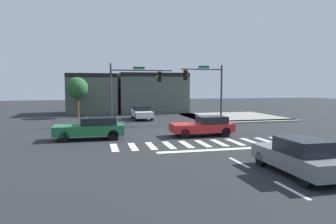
# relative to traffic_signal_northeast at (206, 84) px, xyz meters

# --- Properties ---
(ground_plane) EXTENTS (120.00, 120.00, 0.00)m
(ground_plane) POSITION_rel_traffic_signal_northeast_xyz_m (-3.83, -5.23, -3.86)
(ground_plane) COLOR #232628
(crosswalk_near) EXTENTS (11.51, 2.43, 0.01)m
(crosswalk_near) POSITION_rel_traffic_signal_northeast_xyz_m (-3.83, -9.73, -3.86)
(crosswalk_near) COLOR silver
(crosswalk_near) RESTS_ON ground_plane
(lane_markings) EXTENTS (6.80, 24.25, 0.01)m
(lane_markings) POSITION_rel_traffic_signal_northeast_xyz_m (-2.77, -17.97, -3.86)
(lane_markings) COLOR white
(lane_markings) RESTS_ON ground_plane
(bike_detector_marking) EXTENTS (0.91, 0.91, 0.01)m
(bike_detector_marking) POSITION_rel_traffic_signal_northeast_xyz_m (-1.98, -13.78, -3.86)
(bike_detector_marking) COLOR yellow
(bike_detector_marking) RESTS_ON ground_plane
(curb_corner_northeast) EXTENTS (10.00, 10.60, 0.15)m
(curb_corner_northeast) POSITION_rel_traffic_signal_northeast_xyz_m (4.66, 4.19, -3.79)
(curb_corner_northeast) COLOR gray
(curb_corner_northeast) RESTS_ON ground_plane
(storefront_row) EXTENTS (15.62, 6.83, 5.34)m
(storefront_row) POSITION_rel_traffic_signal_northeast_xyz_m (-5.97, 14.10, -1.21)
(storefront_row) COLOR #4C564C
(storefront_row) RESTS_ON ground_plane
(traffic_signal_northeast) EXTENTS (4.17, 0.32, 5.63)m
(traffic_signal_northeast) POSITION_rel_traffic_signal_northeast_xyz_m (0.00, 0.00, 0.00)
(traffic_signal_northeast) COLOR #383A3D
(traffic_signal_northeast) RESTS_ON ground_plane
(traffic_signal_northwest) EXTENTS (5.84, 0.32, 5.68)m
(traffic_signal_northwest) POSITION_rel_traffic_signal_northeast_xyz_m (-6.87, 0.71, 0.01)
(traffic_signal_northwest) COLOR #383A3D
(traffic_signal_northwest) RESTS_ON ground_plane
(car_red) EXTENTS (4.47, 1.89, 1.43)m
(car_red) POSITION_rel_traffic_signal_northeast_xyz_m (-2.71, -6.86, -3.13)
(car_red) COLOR red
(car_red) RESTS_ON ground_plane
(car_green) EXTENTS (4.63, 1.82, 1.48)m
(car_green) POSITION_rel_traffic_signal_northeast_xyz_m (-10.71, -6.47, -3.09)
(car_green) COLOR #1E6638
(car_green) RESTS_ON ground_plane
(car_white) EXTENTS (1.86, 4.42, 1.47)m
(car_white) POSITION_rel_traffic_signal_northeast_xyz_m (-5.45, 5.15, -3.11)
(car_white) COLOR white
(car_white) RESTS_ON ground_plane
(car_gray) EXTENTS (1.74, 4.48, 1.54)m
(car_gray) POSITION_rel_traffic_signal_northeast_xyz_m (-2.39, -17.17, -3.10)
(car_gray) COLOR slate
(car_gray) RESTS_ON ground_plane
(roadside_tree) EXTENTS (2.47, 2.47, 4.64)m
(roadside_tree) POSITION_rel_traffic_signal_northeast_xyz_m (-12.33, 8.77, -0.51)
(roadside_tree) COLOR #4C3823
(roadside_tree) RESTS_ON ground_plane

